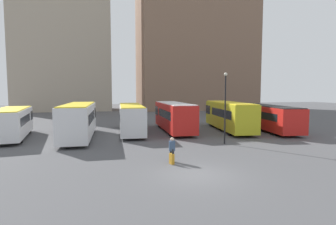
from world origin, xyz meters
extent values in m
plane|color=#4C4C4F|center=(0.00, 0.00, 0.00)|extent=(160.00, 160.00, 0.00)
cube|color=tan|center=(-13.84, 52.07, 17.34)|extent=(20.77, 11.19, 34.68)
cube|color=#7F604C|center=(17.51, 52.07, 15.23)|extent=(28.09, 17.46, 30.46)
cube|color=silver|center=(-13.47, 14.35, 1.54)|extent=(3.82, 9.40, 2.48)
cube|color=black|center=(-13.98, 18.06, 1.85)|extent=(2.84, 2.03, 0.94)
cube|color=black|center=(-13.36, 13.54, 1.85)|extent=(3.40, 6.15, 0.74)
cube|color=yellow|center=(-13.47, 14.35, 2.82)|extent=(3.59, 9.19, 0.08)
cylinder|color=black|center=(-13.86, 17.15, 0.54)|extent=(2.62, 1.42, 1.09)
cylinder|color=black|center=(-13.08, 11.55, 0.54)|extent=(2.62, 1.42, 1.09)
cube|color=silver|center=(-7.25, 12.91, 1.75)|extent=(2.70, 10.39, 2.94)
cube|color=black|center=(-7.16, 17.15, 2.11)|extent=(2.57, 1.95, 1.12)
cube|color=black|center=(-7.27, 11.98, 2.11)|extent=(2.66, 6.67, 0.88)
cube|color=yellow|center=(-7.25, 12.91, 3.26)|extent=(2.50, 10.18, 0.08)
cylinder|color=black|center=(-7.18, 16.12, 0.50)|extent=(2.41, 1.05, 1.00)
cylinder|color=black|center=(-7.32, 9.71, 0.50)|extent=(2.41, 1.05, 1.00)
cube|color=silver|center=(-2.10, 15.31, 1.60)|extent=(2.86, 10.41, 2.69)
cube|color=black|center=(-1.91, 19.53, 1.94)|extent=(2.53, 2.00, 1.02)
cube|color=black|center=(-2.14, 14.38, 1.94)|extent=(2.73, 6.71, 0.81)
cube|color=yellow|center=(-2.10, 15.31, 2.99)|extent=(2.66, 10.20, 0.08)
cylinder|color=black|center=(-1.96, 18.50, 0.47)|extent=(2.35, 1.04, 0.94)
cylinder|color=black|center=(-2.24, 12.11, 0.47)|extent=(2.35, 1.04, 0.94)
cube|color=red|center=(2.70, 15.36, 1.69)|extent=(2.83, 10.37, 2.83)
cube|color=black|center=(2.82, 19.58, 2.05)|extent=(2.65, 1.96, 1.07)
cube|color=black|center=(2.68, 14.43, 2.05)|extent=(2.76, 6.66, 0.85)
cube|color=white|center=(2.70, 15.36, 3.15)|extent=(2.62, 10.15, 0.08)
cylinder|color=black|center=(2.79, 18.55, 0.51)|extent=(2.48, 1.08, 1.02)
cylinder|color=black|center=(2.62, 12.17, 0.51)|extent=(2.48, 1.08, 1.02)
cube|color=gold|center=(8.99, 14.47, 1.73)|extent=(3.85, 11.03, 2.87)
cube|color=black|center=(9.53, 18.86, 2.09)|extent=(2.81, 2.29, 1.09)
cube|color=black|center=(8.87, 13.50, 2.09)|extent=(3.40, 7.18, 0.86)
cube|color=yellow|center=(8.99, 14.47, 3.20)|extent=(3.62, 10.80, 0.08)
cylinder|color=black|center=(9.40, 17.79, 0.53)|extent=(2.55, 1.34, 1.05)
cylinder|color=black|center=(8.58, 11.14, 0.53)|extent=(2.55, 1.34, 1.05)
cube|color=red|center=(13.47, 13.75, 1.54)|extent=(4.12, 11.84, 2.51)
cube|color=black|center=(14.10, 18.46, 1.85)|extent=(2.89, 2.46, 0.95)
cube|color=black|center=(13.33, 12.71, 1.85)|extent=(3.59, 7.71, 0.75)
cube|color=black|center=(13.47, 13.75, 2.83)|extent=(3.88, 11.59, 0.08)
cylinder|color=black|center=(13.95, 17.31, 0.51)|extent=(2.60, 1.35, 1.02)
cylinder|color=black|center=(12.99, 10.18, 0.51)|extent=(2.60, 1.35, 1.02)
cylinder|color=black|center=(-0.73, 2.81, 0.36)|extent=(0.17, 0.17, 0.72)
cylinder|color=black|center=(-0.58, 2.85, 0.36)|extent=(0.17, 0.17, 0.72)
cylinder|color=#334766|center=(-0.66, 2.83, 1.03)|extent=(0.49, 0.49, 0.62)
sphere|color=beige|center=(-0.66, 2.83, 1.46)|extent=(0.23, 0.23, 0.23)
cube|color=#B27A1E|center=(-0.80, 2.34, 0.33)|extent=(0.28, 0.40, 0.66)
cube|color=black|center=(-0.77, 2.21, 0.80)|extent=(0.11, 0.05, 0.29)
cylinder|color=black|center=(5.12, 7.37, 2.92)|extent=(0.12, 0.12, 5.83)
sphere|color=beige|center=(5.12, 7.37, 5.91)|extent=(0.28, 0.28, 0.28)
camera|label=1|loc=(-4.65, -13.05, 4.50)|focal=28.00mm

